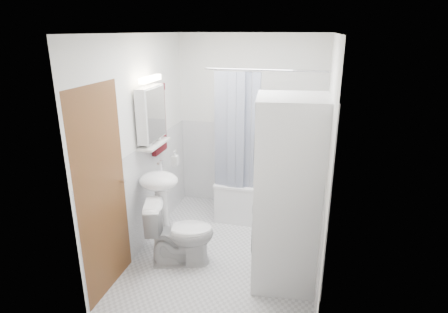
% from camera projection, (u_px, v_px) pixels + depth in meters
% --- Properties ---
extents(floor, '(2.60, 2.60, 0.00)m').
position_uv_depth(floor, '(228.00, 251.00, 4.34)').
color(floor, silver).
rests_on(floor, ground).
extents(room_walls, '(2.60, 2.60, 2.60)m').
position_uv_depth(room_walls, '(228.00, 126.00, 3.86)').
color(room_walls, white).
rests_on(room_walls, ground).
extents(wainscot, '(1.98, 2.58, 2.58)m').
position_uv_depth(wainscot, '(234.00, 193.00, 4.42)').
color(wainscot, white).
rests_on(wainscot, ground).
extents(door, '(0.05, 2.00, 2.00)m').
position_uv_depth(door, '(123.00, 181.00, 3.73)').
color(door, brown).
rests_on(door, ground).
extents(bathtub, '(1.38, 0.66, 0.53)m').
position_uv_depth(bathtub, '(269.00, 198.00, 5.01)').
color(bathtub, white).
rests_on(bathtub, ground).
extents(tub_spout, '(0.04, 0.12, 0.04)m').
position_uv_depth(tub_spout, '(289.00, 152.00, 5.09)').
color(tub_spout, silver).
rests_on(tub_spout, room_walls).
extents(curtain_rod, '(1.56, 0.02, 0.02)m').
position_uv_depth(curtain_rod, '(272.00, 70.00, 4.22)').
color(curtain_rod, silver).
rests_on(curtain_rod, room_walls).
extents(shower_curtain, '(0.55, 0.02, 1.45)m').
position_uv_depth(shower_curtain, '(236.00, 132.00, 4.55)').
color(shower_curtain, '#131F44').
rests_on(shower_curtain, curtain_rod).
extents(sink, '(0.44, 0.37, 1.04)m').
position_uv_depth(sink, '(160.00, 193.00, 4.17)').
color(sink, white).
rests_on(sink, ground).
extents(medicine_cabinet, '(0.13, 0.50, 0.71)m').
position_uv_depth(medicine_cabinet, '(151.00, 112.00, 4.14)').
color(medicine_cabinet, white).
rests_on(medicine_cabinet, room_walls).
extents(shelf, '(0.18, 0.54, 0.02)m').
position_uv_depth(shelf, '(154.00, 144.00, 4.25)').
color(shelf, silver).
rests_on(shelf, room_walls).
extents(shower_caddy, '(0.22, 0.06, 0.02)m').
position_uv_depth(shower_caddy, '(294.00, 131.00, 4.97)').
color(shower_caddy, silver).
rests_on(shower_caddy, room_walls).
extents(towel, '(0.07, 0.34, 0.83)m').
position_uv_depth(towel, '(158.00, 118.00, 4.42)').
color(towel, maroon).
rests_on(towel, room_walls).
extents(washer_dryer, '(0.74, 0.74, 1.88)m').
position_uv_depth(washer_dryer, '(289.00, 194.00, 3.58)').
color(washer_dryer, white).
rests_on(washer_dryer, ground).
extents(toilet, '(0.81, 0.60, 0.71)m').
position_uv_depth(toilet, '(180.00, 233.00, 4.02)').
color(toilet, white).
rests_on(toilet, ground).
extents(soap_pump, '(0.08, 0.17, 0.08)m').
position_uv_depth(soap_pump, '(175.00, 162.00, 4.43)').
color(soap_pump, gray).
rests_on(soap_pump, sink).
extents(shelf_bottle, '(0.07, 0.18, 0.07)m').
position_uv_depth(shelf_bottle, '(148.00, 144.00, 4.10)').
color(shelf_bottle, gray).
rests_on(shelf_bottle, shelf).
extents(shelf_cup, '(0.10, 0.09, 0.10)m').
position_uv_depth(shelf_cup, '(158.00, 136.00, 4.34)').
color(shelf_cup, gray).
rests_on(shelf_cup, shelf).
extents(shampoo_a, '(0.13, 0.17, 0.13)m').
position_uv_depth(shampoo_a, '(275.00, 125.00, 5.01)').
color(shampoo_a, gray).
rests_on(shampoo_a, shower_caddy).
extents(shampoo_b, '(0.08, 0.21, 0.08)m').
position_uv_depth(shampoo_b, '(284.00, 127.00, 4.99)').
color(shampoo_b, '#2A6AAB').
rests_on(shampoo_b, shower_caddy).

